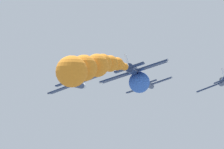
% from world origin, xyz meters
% --- Properties ---
extents(airplane_lead, '(9.19, 10.35, 3.47)m').
position_xyz_m(airplane_lead, '(4.44, 14.83, 82.16)').
color(airplane_lead, navy).
extents(smoke_trail_lead, '(3.28, 19.10, 3.35)m').
position_xyz_m(smoke_trail_lead, '(5.16, -5.17, 81.31)').
color(smoke_trail_lead, blue).
extents(airplane_left_inner, '(9.16, 10.35, 3.51)m').
position_xyz_m(airplane_left_inner, '(-7.11, 2.89, 81.67)').
color(airplane_left_inner, navy).
extents(airplane_right_inner, '(9.07, 10.35, 3.72)m').
position_xyz_m(airplane_right_inner, '(17.54, 3.70, 81.87)').
color(airplane_right_inner, navy).
extents(airplane_left_outer, '(9.24, 10.35, 3.38)m').
position_xyz_m(airplane_left_outer, '(4.99, -9.87, 82.35)').
color(airplane_left_outer, navy).
extents(smoke_trail_left_outer, '(3.30, 16.96, 3.74)m').
position_xyz_m(smoke_trail_left_outer, '(4.02, -28.65, 80.85)').
color(smoke_trail_left_outer, orange).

